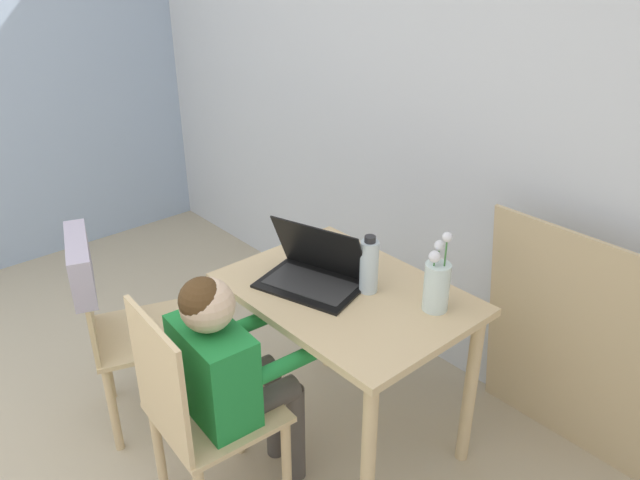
% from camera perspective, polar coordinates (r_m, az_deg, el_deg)
% --- Properties ---
extents(wall_back, '(6.40, 0.05, 2.50)m').
position_cam_1_polar(wall_back, '(2.85, 9.93, 12.24)').
color(wall_back, silver).
rests_on(wall_back, ground_plane).
extents(dining_table, '(0.92, 0.66, 0.72)m').
position_cam_1_polar(dining_table, '(2.41, 2.39, -6.97)').
color(dining_table, '#D6B784').
rests_on(dining_table, ground_plane).
extents(chair_occupied, '(0.43, 0.43, 0.89)m').
position_cam_1_polar(chair_occupied, '(2.25, -11.01, -15.34)').
color(chair_occupied, '#D6B784').
rests_on(chair_occupied, ground_plane).
extents(chair_spare, '(0.52, 0.54, 0.90)m').
position_cam_1_polar(chair_spare, '(2.64, -18.89, -5.51)').
color(chair_spare, '#D6B784').
rests_on(chair_spare, ground_plane).
extents(person_seated, '(0.36, 0.44, 0.97)m').
position_cam_1_polar(person_seated, '(2.19, -8.51, -11.10)').
color(person_seated, '#1E8438').
rests_on(person_seated, ground_plane).
extents(laptop, '(0.44, 0.36, 0.24)m').
position_cam_1_polar(laptop, '(2.37, -0.52, -2.76)').
color(laptop, black).
rests_on(laptop, dining_table).
extents(flower_vase, '(0.09, 0.09, 0.31)m').
position_cam_1_polar(flower_vase, '(2.22, 10.63, -3.89)').
color(flower_vase, silver).
rests_on(flower_vase, dining_table).
extents(water_bottle, '(0.07, 0.07, 0.23)m').
position_cam_1_polar(water_bottle, '(2.30, 4.51, -2.36)').
color(water_bottle, silver).
rests_on(water_bottle, dining_table).
extents(cardboard_panel, '(0.72, 0.15, 0.99)m').
position_cam_1_polar(cardboard_panel, '(2.64, 21.84, -8.89)').
color(cardboard_panel, tan).
rests_on(cardboard_panel, ground_plane).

